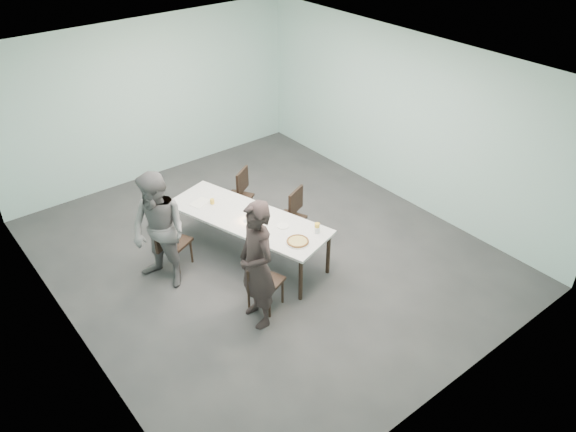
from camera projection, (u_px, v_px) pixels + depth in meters
ground at (265, 253)px, 8.94m from camera, size 7.00×7.00×0.00m
room_shell at (261, 136)px, 7.84m from camera, size 6.02×7.02×3.01m
table at (247, 220)px, 8.48m from camera, size 1.61×2.75×0.75m
chair_near_left at (262, 281)px, 7.57m from camera, size 0.65×0.54×0.87m
chair_far_left at (170, 241)px, 8.34m from camera, size 0.65×0.56×0.87m
chair_near_right at (292, 213)px, 8.99m from camera, size 0.65×0.55×0.87m
chair_far_right at (240, 192)px, 9.55m from camera, size 0.64×0.58×0.87m
diner_near at (257, 265)px, 7.18m from camera, size 0.51×0.72×1.84m
diner_far at (159, 232)px, 7.86m from camera, size 0.93×1.05×1.79m
pizza at (298, 241)px, 7.88m from camera, size 0.34×0.34×0.04m
side_plate at (283, 226)px, 8.23m from camera, size 0.18×0.18×0.01m
beer_glass at (317, 228)px, 8.06m from camera, size 0.08×0.08×0.15m
water_tumbler at (317, 230)px, 8.07m from camera, size 0.08×0.08×0.09m
tealight at (248, 220)px, 8.35m from camera, size 0.06×0.06×0.05m
amber_tumbler at (212, 201)px, 8.74m from camera, size 0.07×0.07×0.08m
menu at (200, 203)px, 8.78m from camera, size 0.35×0.30×0.01m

